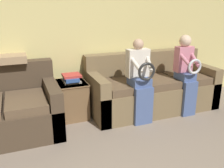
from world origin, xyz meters
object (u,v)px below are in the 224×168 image
(book_stack, at_px, (71,78))
(side_shelf, at_px, (72,99))
(throw_pillow, at_px, (12,58))
(couch_main, at_px, (151,89))
(child_left_seated, at_px, (140,78))
(child_right_seated, at_px, (186,71))
(couch_side, at_px, (5,111))

(book_stack, bearing_deg, side_shelf, 37.97)
(throw_pillow, bearing_deg, side_shelf, -11.43)
(couch_main, xyz_separation_m, child_left_seated, (-0.40, -0.36, 0.32))
(child_left_seated, relative_size, side_shelf, 2.17)
(child_right_seated, height_order, book_stack, child_right_seated)
(child_left_seated, bearing_deg, throw_pillow, 158.86)
(child_left_seated, relative_size, book_stack, 4.01)
(couch_side, bearing_deg, side_shelf, 11.06)
(couch_main, distance_m, couch_side, 2.22)
(child_left_seated, height_order, side_shelf, child_left_seated)
(child_left_seated, height_order, child_right_seated, child_right_seated)
(side_shelf, bearing_deg, couch_main, -5.94)
(child_right_seated, height_order, throw_pillow, child_right_seated)
(couch_side, bearing_deg, child_right_seated, -6.52)
(couch_side, distance_m, side_shelf, 0.96)
(couch_main, relative_size, side_shelf, 3.73)
(child_right_seated, relative_size, book_stack, 4.08)
(couch_side, xyz_separation_m, book_stack, (0.94, 0.18, 0.30))
(couch_side, height_order, child_right_seated, child_right_seated)
(child_left_seated, bearing_deg, side_shelf, 151.17)
(couch_main, xyz_separation_m, side_shelf, (-1.29, 0.13, -0.04))
(couch_side, xyz_separation_m, side_shelf, (0.94, 0.18, -0.03))
(book_stack, bearing_deg, couch_side, -168.96)
(couch_main, xyz_separation_m, book_stack, (-1.29, 0.13, 0.28))
(side_shelf, bearing_deg, child_right_seated, -16.02)
(couch_main, relative_size, child_right_seated, 1.69)
(couch_side, relative_size, throw_pillow, 3.53)
(couch_side, relative_size, child_right_seated, 1.13)
(couch_side, height_order, side_shelf, couch_side)
(child_right_seated, xyz_separation_m, side_shelf, (-1.68, 0.48, -0.40))
(couch_main, bearing_deg, child_left_seated, -138.15)
(book_stack, bearing_deg, throw_pillow, 168.53)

